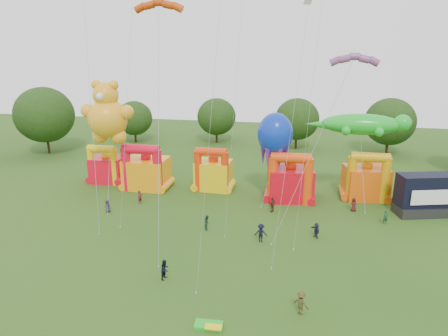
% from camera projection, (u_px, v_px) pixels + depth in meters
% --- Properties ---
extents(tree_ring, '(120.82, 122.90, 12.07)m').
position_uv_depth(tree_ring, '(150.00, 249.00, 26.04)').
color(tree_ring, '#352314').
rests_on(tree_ring, ground).
extents(bouncy_castle_0, '(4.71, 3.88, 5.70)m').
position_uv_depth(bouncy_castle_0, '(107.00, 167.00, 57.41)').
color(bouncy_castle_0, red).
rests_on(bouncy_castle_0, ground).
extents(bouncy_castle_1, '(5.74, 4.63, 6.53)m').
position_uv_depth(bouncy_castle_1, '(146.00, 171.00, 54.77)').
color(bouncy_castle_1, orange).
rests_on(bouncy_castle_1, ground).
extents(bouncy_castle_2, '(4.87, 3.99, 6.15)m').
position_uv_depth(bouncy_castle_2, '(213.00, 173.00, 54.35)').
color(bouncy_castle_2, '#E7B90C').
rests_on(bouncy_castle_2, ground).
extents(bouncy_castle_3, '(6.14, 5.24, 6.55)m').
position_uv_depth(bouncy_castle_3, '(290.00, 181.00, 50.62)').
color(bouncy_castle_3, red).
rests_on(bouncy_castle_3, ground).
extents(bouncy_castle_4, '(5.89, 5.06, 6.42)m').
position_uv_depth(bouncy_castle_4, '(366.00, 180.00, 51.14)').
color(bouncy_castle_4, '#E8550C').
rests_on(bouncy_castle_4, ground).
extents(stage_trailer, '(7.93, 4.64, 4.88)m').
position_uv_depth(stage_trailer, '(429.00, 195.00, 46.32)').
color(stage_trailer, black).
rests_on(stage_trailer, ground).
extents(teddy_bear_kite, '(7.06, 9.88, 14.99)m').
position_uv_depth(teddy_bear_kite, '(108.00, 142.00, 50.04)').
color(teddy_bear_kite, orange).
rests_on(teddy_bear_kite, ground).
extents(gecko_kite, '(12.64, 7.14, 11.16)m').
position_uv_depth(gecko_kite, '(362.00, 138.00, 48.65)').
color(gecko_kite, green).
rests_on(gecko_kite, ground).
extents(octopus_kite, '(4.38, 5.72, 11.24)m').
position_uv_depth(octopus_kite, '(274.00, 145.00, 49.47)').
color(octopus_kite, '#0B2CB0').
rests_on(octopus_kite, ground).
extents(parafoil_kites, '(31.09, 11.44, 28.60)m').
position_uv_depth(parafoil_kites, '(199.00, 128.00, 38.57)').
color(parafoil_kites, '#BE3608').
rests_on(parafoil_kites, ground).
extents(diamond_kites, '(21.24, 16.79, 44.30)m').
position_uv_depth(diamond_kites, '(233.00, 61.00, 35.88)').
color(diamond_kites, red).
rests_on(diamond_kites, ground).
extents(folded_kite_bundle, '(2.04, 1.16, 0.31)m').
position_uv_depth(folded_kite_bundle, '(209.00, 325.00, 28.06)').
color(folded_kite_bundle, green).
rests_on(folded_kite_bundle, ground).
extents(spectator_0, '(0.80, 0.57, 1.53)m').
position_uv_depth(spectator_0, '(108.00, 206.00, 47.24)').
color(spectator_0, '#2A263F').
rests_on(spectator_0, ground).
extents(spectator_1, '(0.64, 0.75, 1.74)m').
position_uv_depth(spectator_1, '(140.00, 197.00, 49.75)').
color(spectator_1, maroon).
rests_on(spectator_1, ground).
extents(spectator_2, '(0.72, 0.86, 1.61)m').
position_uv_depth(spectator_2, '(207.00, 222.00, 42.81)').
color(spectator_2, '#183D2A').
rests_on(spectator_2, ground).
extents(spectator_3, '(1.26, 0.73, 1.94)m').
position_uv_depth(spectator_3, '(261.00, 233.00, 40.03)').
color(spectator_3, black).
rests_on(spectator_3, ground).
extents(spectator_4, '(0.92, 1.16, 1.84)m').
position_uv_depth(spectator_4, '(273.00, 205.00, 47.25)').
color(spectator_4, '#3E2919').
rests_on(spectator_4, ground).
extents(spectator_5, '(1.13, 1.57, 1.64)m').
position_uv_depth(spectator_5, '(316.00, 230.00, 40.95)').
color(spectator_5, '#202136').
rests_on(spectator_5, ground).
extents(spectator_6, '(0.97, 0.96, 1.69)m').
position_uv_depth(spectator_6, '(354.00, 205.00, 47.49)').
color(spectator_6, '#4C1615').
rests_on(spectator_6, ground).
extents(spectator_7, '(0.69, 0.58, 1.61)m').
position_uv_depth(spectator_7, '(386.00, 217.00, 44.09)').
color(spectator_7, '#1A4127').
rests_on(spectator_7, ground).
extents(spectator_8, '(0.85, 0.99, 1.75)m').
position_uv_depth(spectator_8, '(165.00, 269.00, 33.70)').
color(spectator_8, black).
rests_on(spectator_8, ground).
extents(spectator_9, '(1.37, 1.21, 1.85)m').
position_uv_depth(spectator_9, '(301.00, 303.00, 29.24)').
color(spectator_9, '#3C3518').
rests_on(spectator_9, ground).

